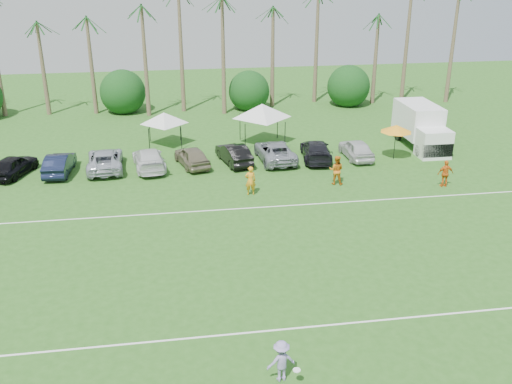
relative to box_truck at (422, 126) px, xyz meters
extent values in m
plane|color=#28591A|center=(-17.47, -23.60, -1.74)|extent=(120.00, 120.00, 0.00)
cube|color=white|center=(-17.47, -21.60, -1.74)|extent=(80.00, 0.10, 0.01)
cube|color=white|center=(-17.47, -9.60, -1.74)|extent=(80.00, 0.10, 0.01)
cone|color=brown|center=(-29.47, 14.40, 3.26)|extent=(0.44, 0.44, 10.00)
cone|color=brown|center=(-25.47, 14.40, 3.76)|extent=(0.44, 0.44, 11.00)
cone|color=brown|center=(-21.47, 14.40, 2.26)|extent=(0.44, 0.44, 8.00)
cone|color=brown|center=(-17.47, 14.40, 2.76)|extent=(0.44, 0.44, 9.00)
cone|color=brown|center=(-13.47, 14.40, 3.26)|extent=(0.44, 0.44, 10.00)
cone|color=brown|center=(-9.47, 14.40, 3.76)|extent=(0.44, 0.44, 11.00)
cone|color=brown|center=(-4.47, 14.40, 2.26)|extent=(0.44, 0.44, 8.00)
cone|color=brown|center=(0.53, 14.40, 2.76)|extent=(0.44, 0.44, 9.00)
cone|color=brown|center=(5.53, 14.40, 3.26)|extent=(0.44, 0.44, 10.00)
cone|color=brown|center=(9.53, 14.40, 3.76)|extent=(0.44, 0.44, 11.00)
cylinder|color=brown|center=(-23.47, 15.40, -1.04)|extent=(0.30, 0.30, 1.40)
sphere|color=#0F3814|center=(-23.47, 15.40, 0.06)|extent=(4.00, 4.00, 4.00)
cylinder|color=brown|center=(-11.47, 15.40, -1.04)|extent=(0.30, 0.30, 1.40)
sphere|color=#0F3814|center=(-11.47, 15.40, 0.06)|extent=(4.00, 4.00, 4.00)
cylinder|color=brown|center=(-1.47, 15.40, -1.04)|extent=(0.30, 0.30, 1.40)
sphere|color=#0F3814|center=(-1.47, 15.40, 0.06)|extent=(4.00, 4.00, 4.00)
imported|color=orange|center=(-14.47, -7.54, -0.81)|extent=(0.68, 0.45, 1.87)
imported|color=#CC6C16|center=(-8.69, -6.61, -0.77)|extent=(1.14, 1.02, 1.94)
imported|color=orange|center=(-1.87, -8.11, -0.85)|extent=(1.05, 0.44, 1.79)
cube|color=white|center=(0.01, 0.79, 0.28)|extent=(2.50, 4.56, 2.47)
cube|color=white|center=(-0.02, -2.37, -0.71)|extent=(2.28, 1.79, 2.07)
cube|color=black|center=(-0.02, -3.11, -1.00)|extent=(2.27, 0.31, 0.99)
cube|color=#E5590C|center=(1.25, 0.78, -0.16)|extent=(0.03, 1.58, 0.89)
cylinder|color=black|center=(-1.01, -2.16, -1.30)|extent=(0.30, 0.89, 0.89)
cylinder|color=black|center=(0.97, -2.18, -1.30)|extent=(0.30, 0.89, 0.89)
cylinder|color=black|center=(-0.97, 1.99, -1.30)|extent=(0.30, 0.89, 0.89)
cylinder|color=black|center=(1.00, 1.97, -1.30)|extent=(0.30, 0.89, 0.89)
cylinder|color=black|center=(-20.85, 2.32, -0.86)|extent=(0.06, 0.06, 1.76)
cylinder|color=black|center=(-18.41, 2.32, -0.86)|extent=(0.06, 0.06, 1.76)
cylinder|color=black|center=(-20.85, 4.76, -0.86)|extent=(0.06, 0.06, 1.76)
cylinder|color=black|center=(-18.41, 4.76, -0.86)|extent=(0.06, 0.06, 1.76)
pyramid|color=silver|center=(-19.63, 3.54, 0.90)|extent=(3.81, 3.81, 0.88)
cylinder|color=black|center=(-13.63, 1.01, -0.65)|extent=(0.06, 0.06, 2.19)
cylinder|color=black|center=(-10.55, 1.01, -0.65)|extent=(0.06, 0.06, 2.19)
cylinder|color=black|center=(-13.63, 4.09, -0.65)|extent=(0.06, 0.06, 2.19)
cylinder|color=black|center=(-10.55, 4.09, -0.65)|extent=(0.06, 0.06, 2.19)
pyramid|color=silver|center=(-12.09, 2.55, 1.54)|extent=(4.72, 4.72, 1.09)
cylinder|color=black|center=(-3.04, -2.35, -0.59)|extent=(0.05, 0.05, 2.31)
cone|color=orange|center=(-3.04, -2.35, 0.57)|extent=(2.31, 2.31, 0.53)
imported|color=#8D80B6|center=(-15.85, -24.44, -0.95)|extent=(1.11, 0.76, 1.59)
cylinder|color=white|center=(-15.38, -24.82, -1.08)|extent=(0.27, 0.27, 0.03)
imported|color=black|center=(-29.86, -1.71, -1.03)|extent=(2.94, 4.49, 1.42)
imported|color=black|center=(-26.84, -1.79, -1.03)|extent=(1.73, 4.38, 1.42)
imported|color=#A5ABB5|center=(-23.83, -1.44, -1.03)|extent=(2.67, 5.24, 1.42)
imported|color=silver|center=(-20.82, -1.72, -1.03)|extent=(2.63, 5.12, 1.42)
imported|color=#7B7258|center=(-17.81, -1.64, -1.03)|extent=(2.73, 4.46, 1.42)
imported|color=black|center=(-14.79, -1.50, -1.03)|extent=(2.44, 4.54, 1.42)
imported|color=gray|center=(-11.78, -1.43, -1.03)|extent=(2.66, 5.24, 1.42)
imported|color=black|center=(-8.77, -1.63, -1.03)|extent=(2.61, 5.11, 1.42)
imported|color=silver|center=(-5.75, -1.76, -1.03)|extent=(1.78, 4.21, 1.42)
camera|label=1|loc=(-19.17, -40.14, 12.01)|focal=40.00mm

